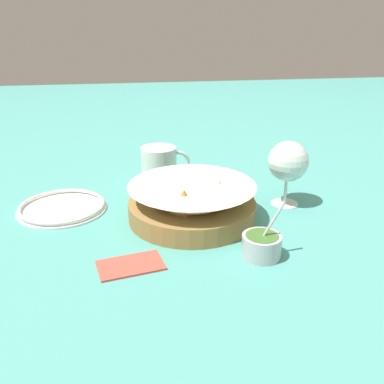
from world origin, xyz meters
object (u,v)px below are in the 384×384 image
(food_basket, at_px, (192,204))
(sauce_cup, at_px, (262,245))
(side_plate, at_px, (62,207))
(beer_mug, at_px, (159,165))
(wine_glass, at_px, (288,163))

(food_basket, relative_size, sauce_cup, 2.55)
(food_basket, relative_size, side_plate, 1.37)
(side_plate, bearing_deg, beer_mug, 34.00)
(sauce_cup, distance_m, beer_mug, 0.44)
(sauce_cup, height_order, wine_glass, wine_glass)
(sauce_cup, bearing_deg, beer_mug, 109.09)
(sauce_cup, relative_size, wine_glass, 0.71)
(beer_mug, bearing_deg, sauce_cup, -70.91)
(food_basket, xyz_separation_m, beer_mug, (-0.05, 0.24, 0.01))
(sauce_cup, bearing_deg, wine_glass, 59.79)
(food_basket, height_order, beer_mug, food_basket)
(wine_glass, xyz_separation_m, side_plate, (-0.50, 0.05, -0.09))
(food_basket, xyz_separation_m, side_plate, (-0.28, 0.09, -0.03))
(beer_mug, relative_size, side_plate, 0.66)
(wine_glass, distance_m, beer_mug, 0.34)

